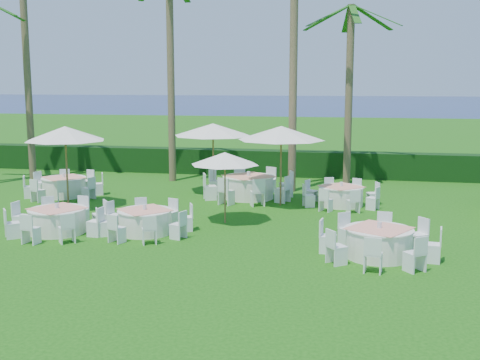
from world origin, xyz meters
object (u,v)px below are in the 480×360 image
Objects in this scene: banquet_table_c at (379,242)px; banquet_table_d at (64,186)px; banquet_table_a at (57,220)px; banquet_table_e at (249,186)px; banquet_table_f at (341,195)px; umbrella_c at (213,130)px; banquet_table_b at (145,221)px; umbrella_a at (65,134)px; umbrella_b at (225,159)px; umbrella_d at (281,133)px.

banquet_table_c is 13.29m from banquet_table_d.
banquet_table_a is 0.87× the size of banquet_table_e.
umbrella_c is at bearing 164.27° from banquet_table_f.
banquet_table_b is at bearing -43.62° from banquet_table_d.
umbrella_c is (4.38, 3.77, -0.09)m from umbrella_a.
banquet_table_e is 1.50× the size of umbrella_b.
umbrella_a is 5.78m from umbrella_c.
umbrella_a reaches higher than umbrella_c.
banquet_table_f is at bearing 100.27° from banquet_table_c.
umbrella_a reaches higher than banquet_table_e.
umbrella_b reaches higher than banquet_table_b.
umbrella_c is (-1.57, 0.71, 2.10)m from banquet_table_e.
banquet_table_a is 0.95× the size of umbrella_d.
banquet_table_d is at bearing -178.32° from banquet_table_f.
umbrella_b is (7.16, -3.15, 1.67)m from banquet_table_d.
umbrella_d is at bearing -31.60° from umbrella_c.
banquet_table_e is at bearing 8.32° from banquet_table_d.
banquet_table_e is at bearing 123.48° from banquet_table_c.
banquet_table_f is (3.54, -0.73, -0.09)m from banquet_table_e.
umbrella_c is (-1.58, 4.90, 0.50)m from umbrella_b.
banquet_table_b is 6.31m from umbrella_d.
umbrella_b is at bearing -113.91° from umbrella_d.
banquet_table_a is at bearing -125.69° from banquet_table_e.
umbrella_b is 0.72× the size of umbrella_c.
umbrella_d is (1.38, -1.11, 2.17)m from banquet_table_e.
banquet_table_e is 7.04m from umbrella_a.
banquet_table_d is at bearing -171.68° from banquet_table_e.
banquet_table_b is at bearing -139.61° from umbrella_b.
banquet_table_d is 0.94× the size of umbrella_d.
banquet_table_a is at bearing -138.51° from umbrella_d.
banquet_table_c reaches higher than banquet_table_a.
banquet_table_a is 1.07× the size of banquet_table_b.
banquet_table_f is 0.88× the size of umbrella_d.
banquet_table_e is 1.16× the size of umbrella_a.
banquet_table_f is at bearing 43.04° from banquet_table_b.
umbrella_a is at bearing -166.21° from banquet_table_f.
umbrella_d is (5.97, 5.28, 2.23)m from banquet_table_a.
banquet_table_a is 5.37m from umbrella_b.
banquet_table_e is (-4.69, 7.09, 0.06)m from banquet_table_c.
umbrella_d is (8.52, -0.06, 2.23)m from banquet_table_d.
umbrella_c is (0.46, 6.63, 2.19)m from banquet_table_b.
banquet_table_c is at bearing -20.77° from umbrella_a.
umbrella_a is (-1.36, 3.33, 2.26)m from banquet_table_a.
umbrella_a is (-9.48, -2.33, 2.28)m from banquet_table_f.
banquet_table_c is 0.97× the size of umbrella_c.
banquet_table_f is at bearing -15.73° from umbrella_c.
banquet_table_e is (7.14, 1.04, 0.06)m from banquet_table_d.
umbrella_d is at bearing 66.09° from umbrella_b.
banquet_table_c is 8.51m from banquet_table_e.
umbrella_c is (-6.26, 7.80, 2.16)m from banquet_table_c.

